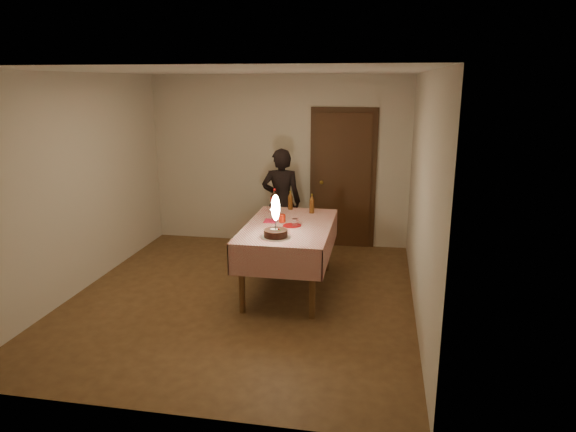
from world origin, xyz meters
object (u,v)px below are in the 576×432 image
(red_plate, at_px, (292,225))
(cola_bottle, at_px, (275,201))
(photographer, at_px, (281,201))
(clear_cup, at_px, (295,222))
(red_cup, at_px, (282,218))
(amber_bottle_right, at_px, (312,204))
(amber_bottle_left, at_px, (290,201))
(dining_table, at_px, (289,233))
(birthday_cake, at_px, (276,226))

(red_plate, distance_m, cola_bottle, 0.70)
(red_plate, xyz_separation_m, photographer, (-0.40, 1.40, -0.05))
(clear_cup, distance_m, cola_bottle, 0.72)
(red_cup, bearing_deg, amber_bottle_right, 60.29)
(amber_bottle_left, bearing_deg, amber_bottle_right, -23.73)
(amber_bottle_left, bearing_deg, red_cup, -88.73)
(cola_bottle, relative_size, amber_bottle_left, 1.25)
(dining_table, distance_m, red_plate, 0.13)
(amber_bottle_left, relative_size, photographer, 0.16)
(birthday_cake, distance_m, photographer, 1.92)
(birthday_cake, height_order, red_plate, birthday_cake)
(red_cup, bearing_deg, photographer, 101.43)
(birthday_cake, bearing_deg, cola_bottle, 102.36)
(cola_bottle, height_order, amber_bottle_right, cola_bottle)
(red_plate, relative_size, amber_bottle_left, 0.86)
(cola_bottle, bearing_deg, birthday_cake, -77.64)
(cola_bottle, relative_size, amber_bottle_right, 1.25)
(dining_table, xyz_separation_m, birthday_cake, (-0.05, -0.52, 0.23))
(amber_bottle_right, bearing_deg, photographer, 126.18)
(red_plate, relative_size, clear_cup, 2.44)
(red_plate, relative_size, red_cup, 2.20)
(red_plate, relative_size, cola_bottle, 0.69)
(red_plate, bearing_deg, cola_bottle, 119.38)
(photographer, bearing_deg, red_cup, -78.57)
(red_cup, height_order, amber_bottle_right, amber_bottle_right)
(red_cup, bearing_deg, red_plate, -42.10)
(red_plate, height_order, clear_cup, clear_cup)
(photographer, bearing_deg, cola_bottle, -85.28)
(clear_cup, bearing_deg, birthday_cake, -105.35)
(dining_table, bearing_deg, amber_bottle_right, 72.26)
(dining_table, relative_size, photographer, 1.10)
(amber_bottle_right, bearing_deg, amber_bottle_left, 156.27)
(clear_cup, relative_size, cola_bottle, 0.28)
(amber_bottle_left, xyz_separation_m, photographer, (-0.24, 0.62, -0.16))
(red_plate, distance_m, clear_cup, 0.05)
(dining_table, xyz_separation_m, amber_bottle_left, (-0.11, 0.75, 0.23))
(dining_table, xyz_separation_m, photographer, (-0.35, 1.36, 0.07))
(red_cup, distance_m, cola_bottle, 0.51)
(red_cup, bearing_deg, cola_bottle, 112.23)
(cola_bottle, bearing_deg, red_plate, -60.62)
(red_plate, xyz_separation_m, red_cup, (-0.15, 0.13, 0.05))
(cola_bottle, distance_m, amber_bottle_left, 0.26)
(dining_table, xyz_separation_m, clear_cup, (0.08, -0.04, 0.15))
(amber_bottle_left, xyz_separation_m, amber_bottle_right, (0.31, -0.14, 0.00))
(birthday_cake, height_order, photographer, photographer)
(dining_table, bearing_deg, birthday_cake, -95.55)
(amber_bottle_right, xyz_separation_m, photographer, (-0.55, 0.75, -0.16))
(photographer, bearing_deg, red_plate, -73.96)
(birthday_cake, height_order, cola_bottle, birthday_cake)
(birthday_cake, relative_size, amber_bottle_right, 1.88)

